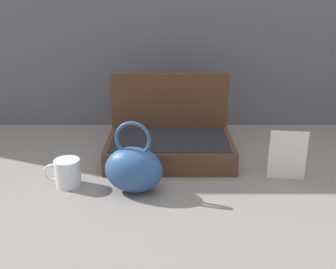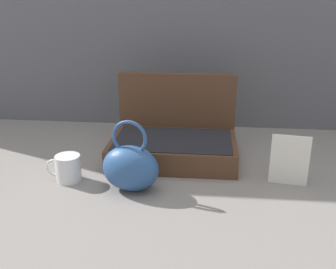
{
  "view_description": "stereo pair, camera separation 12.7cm",
  "coord_description": "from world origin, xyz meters",
  "px_view_note": "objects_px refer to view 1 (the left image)",
  "views": [
    {
      "loc": [
        -0.0,
        -1.21,
        0.59
      ],
      "look_at": [
        0.0,
        -0.02,
        0.16
      ],
      "focal_mm": 42.17,
      "sensor_mm": 36.0,
      "label": 1
    },
    {
      "loc": [
        0.12,
        -1.21,
        0.59
      ],
      "look_at": [
        0.0,
        -0.02,
        0.16
      ],
      "focal_mm": 42.17,
      "sensor_mm": 36.0,
      "label": 2
    }
  ],
  "objects_px": {
    "open_suitcase": "(169,140)",
    "coffee_mug": "(66,173)",
    "info_card_left": "(286,155)",
    "teal_pouch_handbag": "(133,169)"
  },
  "relations": [
    {
      "from": "coffee_mug",
      "to": "info_card_left",
      "type": "distance_m",
      "value": 0.72
    },
    {
      "from": "open_suitcase",
      "to": "teal_pouch_handbag",
      "type": "distance_m",
      "value": 0.3
    },
    {
      "from": "open_suitcase",
      "to": "teal_pouch_handbag",
      "type": "bearing_deg",
      "value": -112.18
    },
    {
      "from": "teal_pouch_handbag",
      "to": "info_card_left",
      "type": "relative_size",
      "value": 1.37
    },
    {
      "from": "open_suitcase",
      "to": "info_card_left",
      "type": "bearing_deg",
      "value": -25.81
    },
    {
      "from": "teal_pouch_handbag",
      "to": "open_suitcase",
      "type": "bearing_deg",
      "value": 67.82
    },
    {
      "from": "coffee_mug",
      "to": "info_card_left",
      "type": "relative_size",
      "value": 0.7
    },
    {
      "from": "coffee_mug",
      "to": "info_card_left",
      "type": "bearing_deg",
      "value": 3.82
    },
    {
      "from": "open_suitcase",
      "to": "coffee_mug",
      "type": "height_order",
      "value": "open_suitcase"
    },
    {
      "from": "open_suitcase",
      "to": "coffee_mug",
      "type": "bearing_deg",
      "value": -144.62
    }
  ]
}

